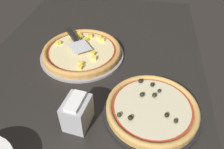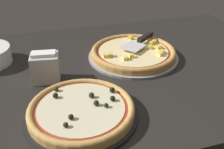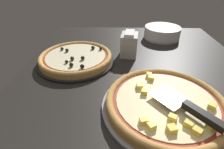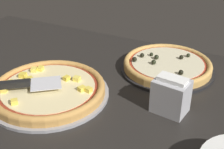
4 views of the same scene
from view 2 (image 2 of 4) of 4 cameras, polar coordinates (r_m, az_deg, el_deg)
ground_plane at (r=111.55cm, az=2.63°, el=1.19°), size 151.91×100.49×3.60cm
pizza_pan_front at (r=117.62cm, az=4.61°, el=4.01°), size 39.76×39.76×1.00cm
pizza_front at (r=116.74cm, az=4.67°, el=4.91°), size 37.38×37.38×3.76cm
pizza_pan_back at (r=83.03cm, az=-6.60°, el=-8.69°), size 35.08×35.08×1.00cm
pizza_back at (r=81.71cm, az=-6.68°, el=-7.50°), size 32.97×32.97×4.33cm
serving_spatula at (r=122.29cm, az=6.54°, el=7.56°), size 19.95×17.08×2.00cm
napkin_holder at (r=100.44cm, az=-14.28°, el=1.50°), size 11.08×9.12×11.84cm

